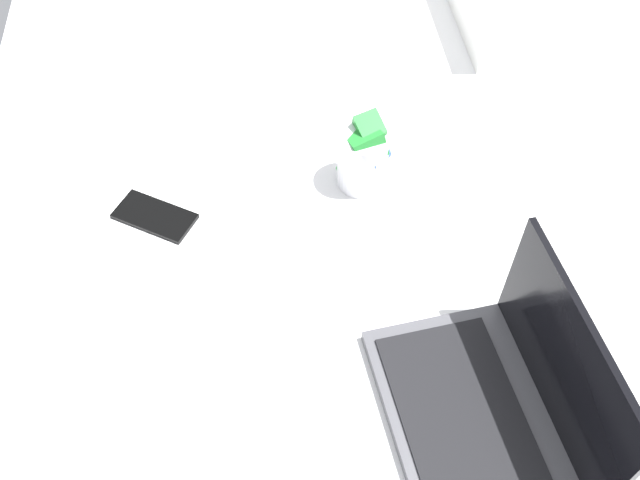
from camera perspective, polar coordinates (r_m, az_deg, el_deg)
bed_mattress at (r=139.41cm, az=2.24°, el=3.55°), size 180.00×140.00×18.00cm
laptop at (r=103.46cm, az=13.93°, el=-12.58°), size 35.44×26.66×23.00cm
snack_cup at (r=125.67cm, az=3.49°, el=6.66°), size 9.33×9.47×14.00cm
cell_phone at (r=127.10cm, az=-13.14°, el=1.88°), size 13.14×15.49×0.80cm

